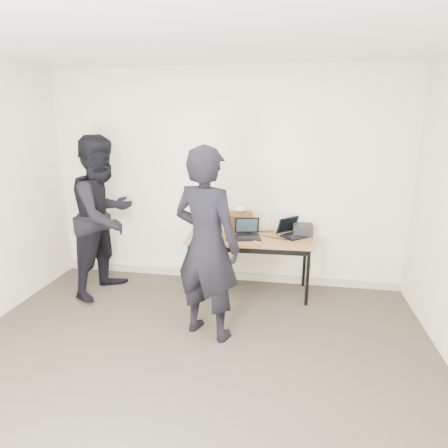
% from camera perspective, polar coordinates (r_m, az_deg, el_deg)
% --- Properties ---
extents(room, '(4.60, 4.60, 2.80)m').
position_cam_1_polar(room, '(2.62, -8.09, -0.94)').
color(room, '#3F3930').
rests_on(room, ground).
extents(desk, '(1.52, 0.70, 0.72)m').
position_cam_1_polar(desk, '(4.53, 3.89, -2.72)').
color(desk, brown).
rests_on(desk, ground).
extents(laptop_beige, '(0.34, 0.34, 0.23)m').
position_cam_1_polar(laptop_beige, '(4.54, -2.27, -1.23)').
color(laptop_beige, beige).
rests_on(laptop_beige, desk).
extents(laptop_center, '(0.35, 0.34, 0.23)m').
position_cam_1_polar(laptop_center, '(4.49, 3.61, -1.39)').
color(laptop_center, black).
rests_on(laptop_center, desk).
extents(laptop_right, '(0.42, 0.42, 0.22)m').
position_cam_1_polar(laptop_right, '(4.61, 10.39, -1.19)').
color(laptop_right, black).
rests_on(laptop_right, desk).
extents(leather_satchel, '(0.36, 0.18, 0.25)m').
position_cam_1_polar(leather_satchel, '(4.71, 2.04, 0.42)').
color(leather_satchel, '#5B3618').
rests_on(leather_satchel, desk).
extents(tissue, '(0.14, 0.11, 0.08)m').
position_cam_1_polar(tissue, '(4.67, 2.43, 2.27)').
color(tissue, white).
rests_on(tissue, leather_satchel).
extents(equipment_box, '(0.25, 0.21, 0.13)m').
position_cam_1_polar(equipment_box, '(4.66, 11.89, -0.87)').
color(equipment_box, black).
rests_on(equipment_box, desk).
extents(power_brick, '(0.10, 0.07, 0.03)m').
position_cam_1_polar(power_brick, '(4.37, 0.81, -2.31)').
color(power_brick, black).
rests_on(power_brick, desk).
extents(cables, '(1.15, 0.46, 0.01)m').
position_cam_1_polar(cables, '(4.51, 4.50, -1.97)').
color(cables, black).
rests_on(cables, desk).
extents(person_typist, '(0.80, 0.66, 1.88)m').
position_cam_1_polar(person_typist, '(3.55, -2.66, -3.24)').
color(person_typist, black).
rests_on(person_typist, ground).
extents(person_observer, '(0.93, 1.08, 1.92)m').
position_cam_1_polar(person_observer, '(4.71, -17.74, 1.10)').
color(person_observer, black).
rests_on(person_observer, ground).
extents(baseboard, '(4.50, 0.03, 0.10)m').
position_cam_1_polar(baseboard, '(5.12, 0.09, -7.77)').
color(baseboard, '#ACA58F').
rests_on(baseboard, ground).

